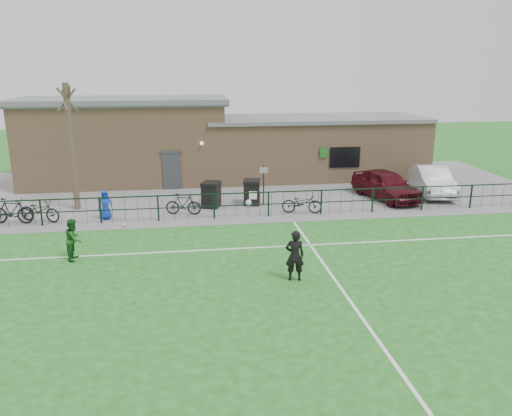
{
  "coord_description": "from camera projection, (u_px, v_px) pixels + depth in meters",
  "views": [
    {
      "loc": [
        -2.64,
        -13.82,
        6.71
      ],
      "look_at": [
        0.0,
        5.0,
        1.3
      ],
      "focal_mm": 35.0,
      "sensor_mm": 36.0,
      "label": 1
    }
  ],
  "objects": [
    {
      "name": "bare_tree",
      "position": [
        72.0,
        148.0,
        23.47
      ],
      "size": [
        0.3,
        0.3,
        6.0
      ],
      "primitive_type": "cylinder",
      "color": "#47372B",
      "rests_on": "ground"
    },
    {
      "name": "paving_strip",
      "position": [
        235.0,
        189.0,
        28.21
      ],
      "size": [
        34.0,
        13.0,
        0.02
      ],
      "primitive_type": "cube",
      "color": "slate",
      "rests_on": "ground"
    },
    {
      "name": "sign_post",
      "position": [
        264.0,
        185.0,
        24.83
      ],
      "size": [
        0.07,
        0.07,
        2.0
      ],
      "primitive_type": "cylinder",
      "rotation": [
        0.0,
        0.0,
        -0.1
      ],
      "color": "black",
      "rests_on": "paving_strip"
    },
    {
      "name": "pitch_line_mid",
      "position": [
        260.0,
        247.0,
        19.16
      ],
      "size": [
        28.0,
        0.1,
        0.01
      ],
      "primitive_type": "cube",
      "color": "white",
      "rests_on": "ground"
    },
    {
      "name": "car_silver",
      "position": [
        432.0,
        180.0,
        26.96
      ],
      "size": [
        2.48,
        4.81,
        1.51
      ],
      "primitive_type": "imported",
      "rotation": [
        0.0,
        0.0,
        -0.2
      ],
      "color": "#B5B8BD",
      "rests_on": "paving_strip"
    },
    {
      "name": "ground",
      "position": [
        279.0,
        292.0,
        15.36
      ],
      "size": [
        90.0,
        90.0,
        0.0
      ],
      "primitive_type": "plane",
      "color": "#1A5B1C",
      "rests_on": "ground"
    },
    {
      "name": "goalkeeper_kick",
      "position": [
        293.0,
        254.0,
        16.09
      ],
      "size": [
        1.56,
        3.29,
        1.98
      ],
      "color": "black",
      "rests_on": "ground"
    },
    {
      "name": "wheelie_bin_left",
      "position": [
        211.0,
        195.0,
        24.46
      ],
      "size": [
        1.03,
        1.1,
        1.18
      ],
      "primitive_type": "cube",
      "rotation": [
        0.0,
        0.0,
        -0.34
      ],
      "color": "black",
      "rests_on": "paving_strip"
    },
    {
      "name": "clubhouse",
      "position": [
        215.0,
        143.0,
        30.34
      ],
      "size": [
        24.25,
        5.4,
        4.96
      ],
      "color": "tan",
      "rests_on": "ground"
    },
    {
      "name": "pitch_line_touch",
      "position": [
        248.0,
        219.0,
        22.78
      ],
      "size": [
        28.0,
        0.1,
        0.01
      ],
      "primitive_type": "cube",
      "color": "white",
      "rests_on": "ground"
    },
    {
      "name": "bicycle_c",
      "position": [
        40.0,
        210.0,
        22.19
      ],
      "size": [
        2.08,
        1.38,
        1.03
      ],
      "primitive_type": "imported",
      "rotation": [
        0.0,
        0.0,
        1.18
      ],
      "color": "black",
      "rests_on": "paving_strip"
    },
    {
      "name": "spectator_child",
      "position": [
        105.0,
        205.0,
        22.49
      ],
      "size": [
        0.7,
        0.51,
        1.34
      ],
      "primitive_type": "imported",
      "rotation": [
        0.0,
        0.0,
        0.13
      ],
      "color": "#1234B1",
      "rests_on": "paving_strip"
    },
    {
      "name": "bicycle_e",
      "position": [
        302.0,
        203.0,
        23.48
      ],
      "size": [
        1.97,
        1.04,
        0.99
      ],
      "primitive_type": "imported",
      "rotation": [
        0.0,
        0.0,
        1.36
      ],
      "color": "black",
      "rests_on": "paving_strip"
    },
    {
      "name": "bicycle_d",
      "position": [
        183.0,
        204.0,
        23.24
      ],
      "size": [
        1.74,
        0.83,
        1.01
      ],
      "primitive_type": "imported",
      "rotation": [
        0.0,
        0.0,
        1.35
      ],
      "color": "black",
      "rests_on": "paving_strip"
    },
    {
      "name": "perimeter_fence",
      "position": [
        247.0,
        205.0,
        22.81
      ],
      "size": [
        28.0,
        0.1,
        1.2
      ],
      "primitive_type": "cube",
      "color": "black",
      "rests_on": "ground"
    },
    {
      "name": "wheelie_bin_right",
      "position": [
        252.0,
        193.0,
        24.96
      ],
      "size": [
        0.91,
        0.99,
        1.16
      ],
      "primitive_type": "cube",
      "rotation": [
        0.0,
        0.0,
        -0.18
      ],
      "color": "black",
      "rests_on": "paving_strip"
    },
    {
      "name": "pitch_line_perp",
      "position": [
        341.0,
        288.0,
        15.62
      ],
      "size": [
        0.1,
        16.0,
        0.01
      ],
      "primitive_type": "cube",
      "color": "white",
      "rests_on": "ground"
    },
    {
      "name": "bicycle_b",
      "position": [
        12.0,
        211.0,
        21.87
      ],
      "size": [
        1.99,
        0.88,
        1.15
      ],
      "primitive_type": "imported",
      "rotation": [
        0.0,
        0.0,
        1.39
      ],
      "color": "black",
      "rests_on": "paving_strip"
    },
    {
      "name": "car_maroon",
      "position": [
        386.0,
        184.0,
        25.97
      ],
      "size": [
        2.83,
        4.77,
        1.52
      ],
      "primitive_type": "imported",
      "rotation": [
        0.0,
        0.0,
        0.25
      ],
      "color": "#430C15",
      "rests_on": "paving_strip"
    },
    {
      "name": "ball_ground",
      "position": [
        124.0,
        225.0,
        21.56
      ],
      "size": [
        0.2,
        0.2,
        0.2
      ],
      "primitive_type": "sphere",
      "color": "silver",
      "rests_on": "ground"
    },
    {
      "name": "outfield_player",
      "position": [
        74.0,
        239.0,
        17.82
      ],
      "size": [
        0.64,
        0.78,
        1.51
      ],
      "primitive_type": "imported",
      "rotation": [
        0.0,
        0.0,
        1.48
      ],
      "color": "#17511C",
      "rests_on": "ground"
    }
  ]
}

